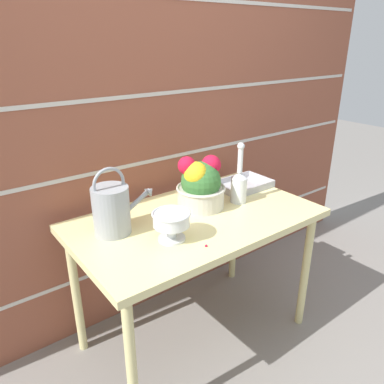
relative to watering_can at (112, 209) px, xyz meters
The scene contains 9 objects.
ground_plane 0.95m from the watering_can, 14.51° to the right, with size 12.00×12.00×0.00m, color gray.
brick_wall 0.58m from the watering_can, 42.16° to the left, with size 3.60×0.08×2.20m.
patio_table 0.45m from the watering_can, 14.51° to the right, with size 1.21×0.70×0.74m.
watering_can is the anchor object (origin of this frame).
crystal_pedestal_bowl 0.28m from the watering_can, 51.43° to the right, with size 0.17×0.17×0.13m.
flower_planter 0.48m from the watering_can, ahead, with size 0.25×0.25×0.28m.
glass_decanter 0.69m from the watering_can, ahead, with size 0.09×0.09×0.33m.
wire_tray 0.86m from the watering_can, ahead, with size 0.31×0.22×0.04m.
fallen_petal 0.45m from the watering_can, 54.40° to the right, with size 0.01×0.01×0.01m.
Camera 1 is at (-1.02, -1.30, 1.56)m, focal length 35.00 mm.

